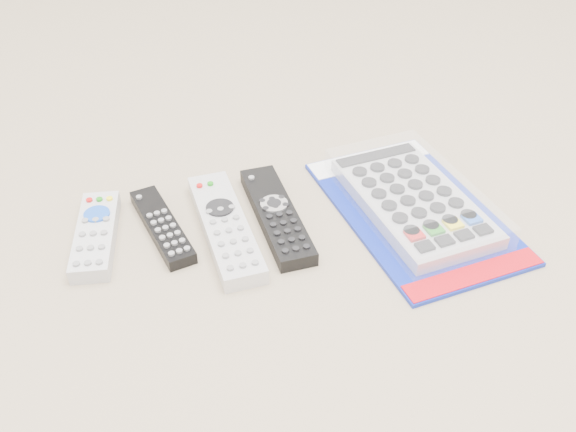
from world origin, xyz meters
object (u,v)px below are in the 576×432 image
object	(u,v)px
remote_silver_dvd	(225,227)
remote_large_black	(277,215)
remote_small_grey	(96,235)
remote_slim_black	(162,226)
jumbo_remote_packaged	(413,200)

from	to	relation	value
remote_silver_dvd	remote_large_black	size ratio (longest dim) A/B	1.08
remote_small_grey	remote_slim_black	distance (m)	0.09
remote_silver_dvd	remote_large_black	world-z (taller)	remote_silver_dvd
remote_slim_black	remote_silver_dvd	xyz separation A→B (m)	(0.08, -0.03, 0.00)
remote_silver_dvd	jumbo_remote_packaged	bearing A→B (deg)	-6.96
jumbo_remote_packaged	remote_silver_dvd	bearing A→B (deg)	168.98
remote_silver_dvd	jumbo_remote_packaged	size ratio (longest dim) A/B	0.67
remote_silver_dvd	remote_small_grey	bearing A→B (deg)	167.29
remote_small_grey	remote_large_black	world-z (taller)	remote_small_grey
remote_small_grey	remote_silver_dvd	distance (m)	0.17
remote_small_grey	remote_large_black	size ratio (longest dim) A/B	0.80
remote_slim_black	remote_silver_dvd	distance (m)	0.09
remote_small_grey	remote_slim_black	size ratio (longest dim) A/B	0.99
remote_silver_dvd	jumbo_remote_packaged	xyz separation A→B (m)	(0.27, -0.02, 0.01)
remote_large_black	jumbo_remote_packaged	bearing A→B (deg)	-10.20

